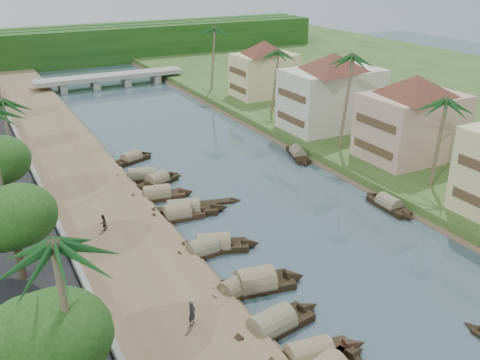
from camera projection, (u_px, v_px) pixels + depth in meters
name	position (u px, v px, depth m)	size (l,w,h in m)	color
ground	(347.00, 261.00, 43.96)	(220.00, 220.00, 0.00)	#3A4E57
left_bank	(93.00, 204.00, 53.22)	(10.00, 180.00, 0.80)	brown
right_bank	(367.00, 148.00, 68.21)	(16.00, 180.00, 1.20)	#2C481D
road	(0.00, 219.00, 49.45)	(8.00, 180.00, 1.40)	black
retaining_wall	(48.00, 204.00, 51.05)	(0.40, 180.00, 1.10)	slate
treeline	(77.00, 46.00, 123.94)	(120.00, 14.00, 8.00)	#153B10
bridge	(110.00, 78.00, 102.00)	(28.00, 4.00, 2.40)	gray
building_mid	(413.00, 116.00, 61.61)	(14.11, 14.11, 9.70)	#C9A08E
building_far	(332.00, 90.00, 72.49)	(15.59, 15.59, 10.20)	beige
building_distant	(264.00, 68.00, 89.42)	(12.62, 12.62, 9.20)	beige
sampan_2	(310.00, 356.00, 32.94)	(8.29, 2.73, 2.16)	black
sampan_3	(272.00, 326.00, 35.60)	(8.90, 3.19, 2.33)	black
sampan_4	(236.00, 290.00, 39.48)	(7.08, 3.22, 2.00)	black
sampan_5	(255.00, 284.00, 40.19)	(8.42, 3.29, 2.57)	black
sampan_6	(203.00, 250.00, 44.77)	(7.04, 2.07, 2.10)	black
sampan_7	(213.00, 246.00, 45.52)	(8.29, 4.33, 2.19)	black
sampan_8	(177.00, 215.00, 50.94)	(7.32, 2.43, 2.23)	black
sampan_9	(184.00, 210.00, 51.81)	(9.19, 4.15, 2.28)	black
sampan_10	(157.00, 195.00, 55.05)	(8.06, 3.03, 2.18)	black
sampan_11	(157.00, 181.00, 58.52)	(6.88, 4.13, 2.00)	black
sampan_12	(143.00, 177.00, 59.63)	(8.92, 4.53, 2.13)	black
sampan_13	(131.00, 159.00, 64.94)	(6.70, 3.62, 1.87)	black
sampan_15	(389.00, 205.00, 52.98)	(1.73, 7.07, 1.93)	black
sampan_16	(298.00, 154.00, 66.60)	(3.54, 7.69, 1.90)	black
canoe_1	(234.00, 286.00, 40.46)	(5.31, 2.06, 0.85)	black
canoe_2	(212.00, 203.00, 54.14)	(6.09, 2.39, 0.88)	black
palm_1	(444.00, 102.00, 52.22)	(3.20, 3.20, 10.53)	#75684E
palm_2	(348.00, 58.00, 62.29)	(3.20, 3.20, 12.79)	#75684E
palm_3	(274.00, 53.00, 78.26)	(3.20, 3.20, 10.63)	#75684E
palm_4	(59.00, 248.00, 23.16)	(3.20, 3.20, 11.92)	#75684E
palm_6	(3.00, 103.00, 54.31)	(3.20, 3.20, 9.76)	#75684E
palm_7	(211.00, 30.00, 91.12)	(3.20, 3.20, 12.20)	#75684E
tree_1	(47.00, 339.00, 26.06)	(5.44, 5.44, 6.85)	#4F3B2D
tree_2	(12.00, 218.00, 37.30)	(5.31, 5.31, 7.15)	#4F3B2D
tree_6	(359.00, 84.00, 74.97)	(4.66, 4.66, 7.47)	#4F3B2D
person_near	(192.00, 313.00, 34.85)	(0.64, 0.42, 1.76)	#27262D
person_far	(103.00, 222.00, 47.03)	(0.72, 0.56, 1.48)	#362F25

